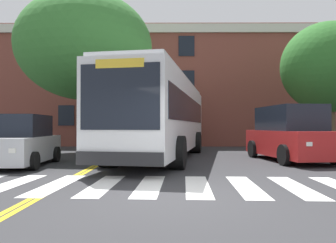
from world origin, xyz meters
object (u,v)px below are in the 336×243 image
street_tree_curbside_large (329,68)px  street_tree_curbside_small (85,47)px  city_bus (164,116)px  car_red_far_lane (289,135)px  car_silver_near_lane (22,142)px  car_tan_behind_bus (169,131)px  traffic_light_overhead (150,91)px

street_tree_curbside_large → street_tree_curbside_small: bearing=-178.5°
city_bus → car_red_far_lane: bearing=-13.9°
car_silver_near_lane → street_tree_curbside_large: street_tree_curbside_large is taller
street_tree_curbside_large → street_tree_curbside_small: 12.73m
car_tan_behind_bus → traffic_light_overhead: bearing=-95.5°
city_bus → car_red_far_lane: (5.14, -1.27, -0.82)m
traffic_light_overhead → car_tan_behind_bus: bearing=84.5°
street_tree_curbside_large → car_red_far_lane: bearing=-132.8°
street_tree_curbside_large → city_bus: bearing=-164.1°
car_silver_near_lane → car_red_far_lane: size_ratio=0.79×
street_tree_curbside_small → traffic_light_overhead: bearing=-31.3°
car_red_far_lane → street_tree_curbside_small: 10.77m
car_silver_near_lane → traffic_light_overhead: size_ratio=0.90×
city_bus → car_red_far_lane: city_bus is taller
car_silver_near_lane → traffic_light_overhead: traffic_light_overhead is taller
car_silver_near_lane → street_tree_curbside_small: bearing=80.0°
city_bus → car_tan_behind_bus: city_bus is taller
car_red_far_lane → street_tree_curbside_large: size_ratio=0.76×
car_silver_near_lane → traffic_light_overhead: 5.75m
street_tree_curbside_small → car_silver_near_lane: bearing=-100.0°
city_bus → street_tree_curbside_small: 5.83m
car_tan_behind_bus → street_tree_curbside_large: street_tree_curbside_large is taller
car_silver_near_lane → car_tan_behind_bus: size_ratio=0.81×
street_tree_curbside_large → street_tree_curbside_small: (-12.68, -0.34, 1.00)m
car_red_far_lane → car_tan_behind_bus: bearing=116.2°
car_red_far_lane → traffic_light_overhead: size_ratio=1.14×
car_tan_behind_bus → street_tree_curbside_small: street_tree_curbside_small is taller
car_red_far_lane → street_tree_curbside_small: (-9.22, 3.39, 4.41)m
city_bus → car_silver_near_lane: (-4.99, -3.04, -1.04)m
traffic_light_overhead → car_silver_near_lane: bearing=-145.2°
traffic_light_overhead → street_tree_curbside_small: size_ratio=0.48×
car_silver_near_lane → car_tan_behind_bus: bearing=66.0°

